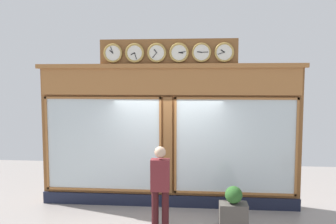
{
  "coord_description": "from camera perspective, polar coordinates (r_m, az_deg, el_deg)",
  "views": [
    {
      "loc": [
        -0.68,
        7.75,
        2.94
      ],
      "look_at": [
        0.0,
        0.0,
        2.24
      ],
      "focal_mm": 36.38,
      "sensor_mm": 36.0,
      "label": 1
    }
  ],
  "objects": [
    {
      "name": "shop_facade",
      "position": [
        8.0,
        0.08,
        -3.62
      ],
      "size": [
        6.16,
        0.42,
        3.9
      ],
      "color": "brown",
      "rests_on": "ground_plane"
    },
    {
      "name": "planter_shrub",
      "position": [
        7.09,
        10.94,
        -13.46
      ],
      "size": [
        0.35,
        0.35,
        0.35
      ],
      "primitive_type": "sphere",
      "color": "#285623",
      "rests_on": "planter_box"
    },
    {
      "name": "pedestrian",
      "position": [
        6.76,
        -1.32,
        -12.14
      ],
      "size": [
        0.36,
        0.22,
        1.69
      ],
      "color": "#3A1316",
      "rests_on": "ground_plane"
    },
    {
      "name": "planter_box",
      "position": [
        7.24,
        10.88,
        -16.69
      ],
      "size": [
        0.56,
        0.36,
        0.51
      ],
      "primitive_type": "cube",
      "color": "#4C4742",
      "rests_on": "ground_plane"
    }
  ]
}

